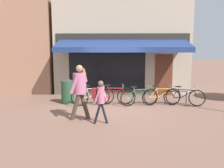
% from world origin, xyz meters
% --- Properties ---
extents(ground_plane, '(160.00, 160.00, 0.00)m').
position_xyz_m(ground_plane, '(0.00, 0.00, 0.00)').
color(ground_plane, brown).
extents(shop_front, '(7.14, 4.42, 5.09)m').
position_xyz_m(shop_front, '(0.44, 4.15, 2.54)').
color(shop_front, tan).
rests_on(shop_front, ground_plane).
extents(bike_rack_rail, '(4.34, 0.04, 0.57)m').
position_xyz_m(bike_rack_rail, '(0.99, 0.56, 0.49)').
color(bike_rack_rail, '#47494F').
rests_on(bike_rack_rail, ground_plane).
extents(bicycle_silver, '(1.80, 0.60, 0.89)m').
position_xyz_m(bicycle_silver, '(-0.85, 0.25, 0.39)').
color(bicycle_silver, black).
rests_on(bicycle_silver, ground_plane).
extents(bicycle_red, '(1.74, 0.52, 0.86)m').
position_xyz_m(bicycle_red, '(-0.00, 0.42, 0.39)').
color(bicycle_red, black).
rests_on(bicycle_red, ground_plane).
extents(bicycle_green, '(1.64, 0.74, 0.81)m').
position_xyz_m(bicycle_green, '(1.08, 0.34, 0.36)').
color(bicycle_green, black).
rests_on(bicycle_green, ground_plane).
extents(bicycle_orange, '(1.70, 0.54, 0.83)m').
position_xyz_m(bicycle_orange, '(2.02, 0.41, 0.37)').
color(bicycle_orange, black).
rests_on(bicycle_orange, ground_plane).
extents(bicycle_black, '(1.67, 0.51, 0.83)m').
position_xyz_m(bicycle_black, '(2.93, 0.30, 0.36)').
color(bicycle_black, black).
rests_on(bicycle_black, ground_plane).
extents(pedestrian_adult, '(0.67, 0.64, 1.79)m').
position_xyz_m(pedestrian_adult, '(-1.07, -1.68, 1.08)').
color(pedestrian_adult, '#47382D').
rests_on(pedestrian_adult, ground_plane).
extents(pedestrian_child, '(0.50, 0.29, 1.33)m').
position_xyz_m(pedestrian_child, '(-0.39, -2.13, 0.84)').
color(pedestrian_child, black).
rests_on(pedestrian_child, ground_plane).
extents(litter_bin, '(0.55, 0.55, 1.08)m').
position_xyz_m(litter_bin, '(-1.99, 0.66, 0.54)').
color(litter_bin, '#23472D').
rests_on(litter_bin, ground_plane).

